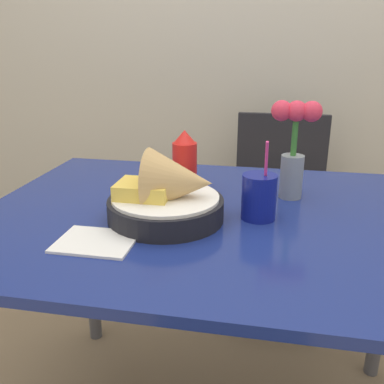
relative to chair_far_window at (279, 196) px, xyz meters
The scene contains 8 objects.
wall_window 0.87m from the chair_far_window, 116.93° to the left, with size 7.00×0.06×2.60m.
dining_table 0.85m from the chair_far_window, 101.89° to the right, with size 1.21×0.89×0.75m.
chair_far_window is the anchor object (origin of this frame).
food_basket 0.97m from the chair_far_window, 107.25° to the right, with size 0.28×0.28×0.18m.
ketchup_bottle 0.80m from the chair_far_window, 112.84° to the right, with size 0.07×0.07×0.18m.
drink_cup 0.88m from the chair_far_window, 94.43° to the right, with size 0.09×0.09×0.20m.
flower_vase 0.77m from the chair_far_window, 88.58° to the right, with size 0.13×0.06×0.27m.
napkin 1.14m from the chair_far_window, 111.16° to the right, with size 0.17×0.13×0.01m.
Camera 1 is at (0.14, -1.01, 1.17)m, focal length 40.00 mm.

